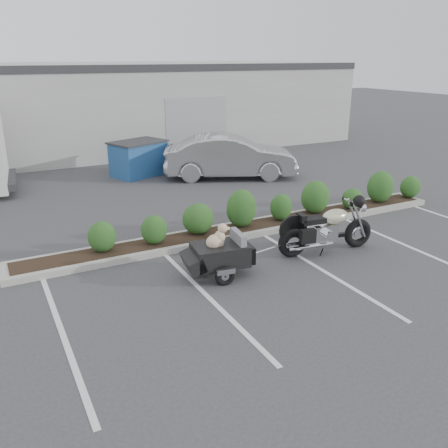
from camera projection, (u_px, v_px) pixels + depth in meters
name	position (u px, v px, depth m)	size (l,w,h in m)	color
ground	(260.00, 271.00, 10.16)	(90.00, 90.00, 0.00)	#38383A
planter_kerb	(249.00, 229.00, 12.41)	(12.00, 1.00, 0.15)	#9E9E93
building	(83.00, 105.00, 23.69)	(26.00, 10.00, 4.00)	#9EA099
motorcycle	(327.00, 229.00, 10.95)	(2.46, 0.92, 1.41)	black
pet_trailer	(219.00, 254.00, 9.79)	(1.98, 1.12, 1.17)	black
sedan	(230.00, 156.00, 17.67)	(1.70, 4.87, 1.60)	#B1B0B7
dumpster	(139.00, 158.00, 18.04)	(2.35, 1.99, 1.31)	#1B4B89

